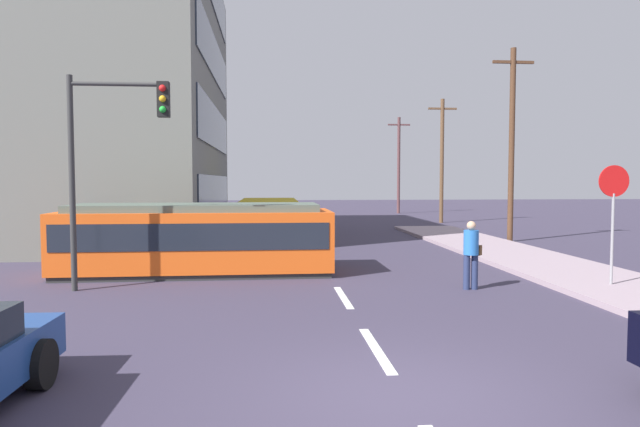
{
  "coord_description": "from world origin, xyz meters",
  "views": [
    {
      "loc": [
        -1.66,
        -6.67,
        2.65
      ],
      "look_at": [
        -0.29,
        8.65,
        1.76
      ],
      "focal_mm": 31.91,
      "sensor_mm": 36.0,
      "label": 1
    }
  ],
  "objects": [
    {
      "name": "ground_plane",
      "position": [
        0.0,
        10.0,
        0.0
      ],
      "size": [
        120.0,
        120.0,
        0.0
      ],
      "primitive_type": "plane",
      "color": "#393348"
    },
    {
      "name": "sidewalk_curb_right",
      "position": [
        6.8,
        6.0,
        0.07
      ],
      "size": [
        3.2,
        36.0,
        0.14
      ],
      "primitive_type": "cube",
      "color": "#A08A96",
      "rests_on": "ground"
    },
    {
      "name": "lane_stripe_1",
      "position": [
        0.0,
        2.0,
        0.01
      ],
      "size": [
        0.16,
        2.4,
        0.01
      ],
      "primitive_type": "cube",
      "color": "silver",
      "rests_on": "ground"
    },
    {
      "name": "lane_stripe_2",
      "position": [
        0.0,
        6.0,
        0.01
      ],
      "size": [
        0.16,
        2.4,
        0.01
      ],
      "primitive_type": "cube",
      "color": "silver",
      "rests_on": "ground"
    },
    {
      "name": "lane_stripe_3",
      "position": [
        0.0,
        15.65,
        0.01
      ],
      "size": [
        0.16,
        2.4,
        0.01
      ],
      "primitive_type": "cube",
      "color": "silver",
      "rests_on": "ground"
    },
    {
      "name": "lane_stripe_4",
      "position": [
        0.0,
        21.65,
        0.01
      ],
      "size": [
        0.16,
        2.4,
        0.01
      ],
      "primitive_type": "cube",
      "color": "silver",
      "rests_on": "ground"
    },
    {
      "name": "corner_building",
      "position": [
        -13.03,
        20.31,
        6.4
      ],
      "size": [
        17.76,
        15.75,
        12.8
      ],
      "color": "slate",
      "rests_on": "ground"
    },
    {
      "name": "streetcar_tram",
      "position": [
        -3.72,
        9.65,
        1.03
      ],
      "size": [
        7.6,
        2.6,
        1.99
      ],
      "color": "#E85517",
      "rests_on": "ground"
    },
    {
      "name": "city_bus",
      "position": [
        -1.69,
        19.43,
        1.02
      ],
      "size": [
        2.58,
        5.97,
        1.77
      ],
      "color": "gold",
      "rests_on": "ground"
    },
    {
      "name": "pedestrian_crossing",
      "position": [
        3.22,
        6.67,
        0.94
      ],
      "size": [
        0.5,
        0.36,
        1.67
      ],
      "color": "navy",
      "rests_on": "ground"
    },
    {
      "name": "parked_sedan_mid",
      "position": [
        -5.45,
        13.61,
        0.62
      ],
      "size": [
        2.0,
        4.34,
        1.19
      ],
      "color": "silver",
      "rests_on": "ground"
    },
    {
      "name": "parked_sedan_far",
      "position": [
        -5.73,
        20.41,
        0.62
      ],
      "size": [
        2.0,
        4.57,
        1.19
      ],
      "color": "silver",
      "rests_on": "ground"
    },
    {
      "name": "stop_sign",
      "position": [
        6.59,
        6.3,
        2.19
      ],
      "size": [
        0.76,
        0.07,
        2.88
      ],
      "color": "gray",
      "rests_on": "sidewalk_curb_right"
    },
    {
      "name": "traffic_light_mast",
      "position": [
        -5.44,
        7.34,
        3.57
      ],
      "size": [
        2.38,
        0.33,
        5.14
      ],
      "color": "#333333",
      "rests_on": "ground"
    },
    {
      "name": "utility_pole_mid",
      "position": [
        8.74,
        17.04,
        4.33
      ],
      "size": [
        1.8,
        0.24,
        8.29
      ],
      "color": "#503321",
      "rests_on": "ground"
    },
    {
      "name": "utility_pole_far",
      "position": [
        9.1,
        28.12,
        4.03
      ],
      "size": [
        1.8,
        0.24,
        7.71
      ],
      "color": "brown",
      "rests_on": "ground"
    },
    {
      "name": "utility_pole_distant",
      "position": [
        8.73,
        38.43,
        4.04
      ],
      "size": [
        1.8,
        0.24,
        7.71
      ],
      "color": "brown",
      "rests_on": "ground"
    }
  ]
}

